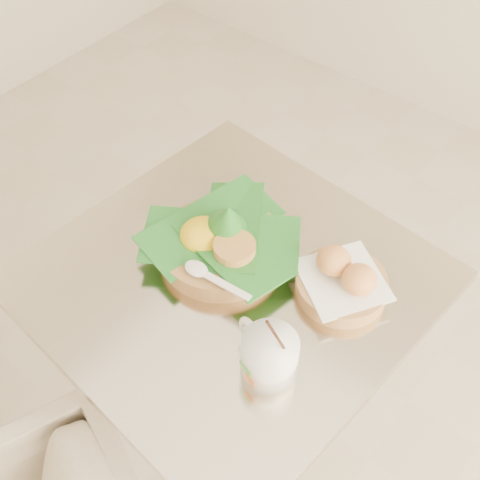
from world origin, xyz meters
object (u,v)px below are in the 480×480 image
Objects in this scene: bread_basket at (343,281)px; coffee_mug at (268,354)px; cafe_table at (231,336)px; rice_basket at (221,240)px.

coffee_mug is (-0.01, -0.22, 0.01)m from bread_basket.
coffee_mug reaches higher than bread_basket.
cafe_table is at bearing 147.39° from coffee_mug.
rice_basket reaches higher than cafe_table.
coffee_mug is at bearing -32.86° from rice_basket.
rice_basket is at bearing -163.36° from bread_basket.
bread_basket is at bearing 29.10° from cafe_table.
rice_basket is (-0.05, 0.03, 0.26)m from cafe_table.
bread_basket reaches higher than cafe_table.
cafe_table is 0.33m from bread_basket.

